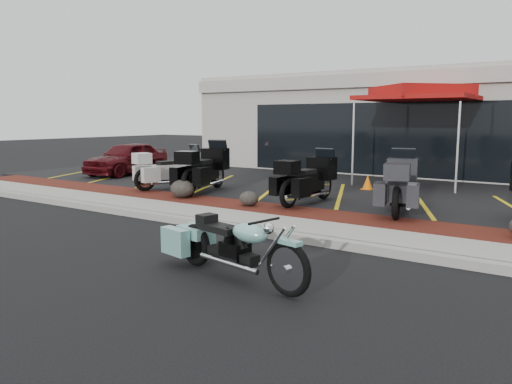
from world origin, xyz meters
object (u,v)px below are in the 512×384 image
Objects in this scene: hero_cruiser at (288,261)px; traffic_cone at (368,182)px; touring_white at (194,165)px; parked_car at (127,158)px; popup_canopy at (420,95)px.

traffic_cone is at bearing 117.39° from hero_cruiser.
parked_car is at bearing 94.17° from touring_white.
touring_white is at bearing 149.93° from hero_cruiser.
touring_white reaches higher than parked_car.
hero_cruiser is 9.51m from touring_white.
popup_canopy is (-1.62, 11.00, 2.49)m from hero_cruiser.
touring_white is at bearing -152.52° from traffic_cone.
traffic_cone is at bearing -42.65° from touring_white.
touring_white is 0.63× the size of parked_car.
popup_canopy is (5.43, 4.62, 2.17)m from touring_white.
touring_white is 5.27× the size of traffic_cone.
touring_white reaches higher than traffic_cone.
popup_canopy reaches higher than parked_car.
popup_canopy is at bearing -29.74° from touring_white.
parked_car is at bearing -162.11° from popup_canopy.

